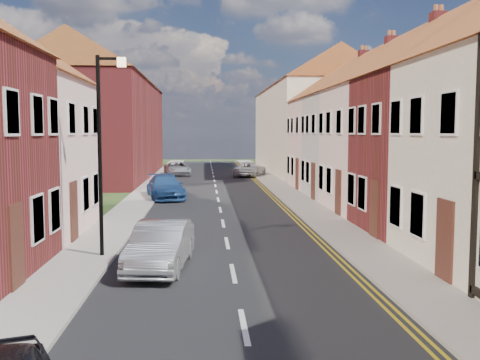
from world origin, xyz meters
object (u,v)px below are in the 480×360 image
lamppost (102,143)px  car_mid (161,246)px  car_far (165,187)px  car_distant (177,169)px  car_distant_b (250,169)px

lamppost → car_mid: lamppost is taller
car_far → car_distant: car_far is taller
car_far → car_mid: bearing=-97.7°
car_distant → car_distant_b: 6.59m
lamppost → car_mid: (1.80, -1.33, -2.88)m
car_mid → car_distant_b: size_ratio=0.91×
car_mid → car_far: 16.12m
lamppost → car_far: bearing=87.0°
car_distant_b → car_far: bearing=87.4°
car_mid → car_distant_b: car_mid is taller
car_far → car_distant_b: 16.47m
car_mid → car_far: (-1.03, 16.08, 0.01)m
car_distant → lamppost: bearing=-101.4°
lamppost → car_distant_b: 30.95m
lamppost → car_distant_b: lamppost is taller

